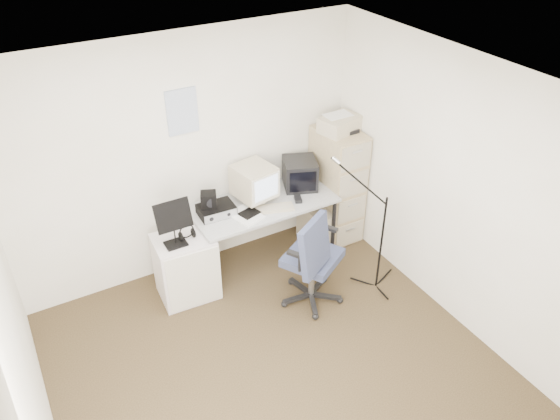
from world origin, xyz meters
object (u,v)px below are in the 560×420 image
desk (264,231)px  side_cart (186,267)px  office_chair (313,256)px  filing_cabinet (337,185)px

desk → side_cart: (-0.94, -0.13, -0.02)m
desk → office_chair: size_ratio=1.38×
side_cart → desk: bearing=11.3°
desk → side_cart: desk is taller
side_cart → filing_cabinet: bearing=8.2°
office_chair → desk: bearing=67.0°
desk → filing_cabinet: bearing=1.8°
desk → office_chair: bearing=-82.9°
filing_cabinet → desk: bearing=-178.2°
desk → office_chair: (0.10, -0.81, 0.18)m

